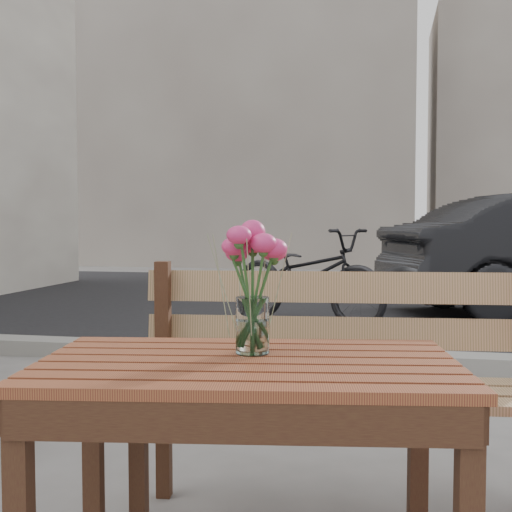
{
  "coord_description": "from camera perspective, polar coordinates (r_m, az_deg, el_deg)",
  "views": [
    {
      "loc": [
        0.33,
        -1.59,
        1.04
      ],
      "look_at": [
        -0.02,
        0.18,
        0.94
      ],
      "focal_mm": 45.0,
      "sensor_mm": 36.0,
      "label": 1
    }
  ],
  "objects": [
    {
      "name": "main_vase",
      "position": [
        1.76,
        -0.32,
        -1.32
      ],
      "size": [
        0.2,
        0.2,
        0.37
      ],
      "color": "white",
      "rests_on": "main_table"
    },
    {
      "name": "street",
      "position": [
        6.74,
        8.31,
        -5.63
      ],
      "size": [
        30.0,
        8.12,
        0.12
      ],
      "color": "black",
      "rests_on": "ground"
    },
    {
      "name": "main_bench",
      "position": [
        2.31,
        7.9,
        -9.13
      ],
      "size": [
        1.51,
        0.57,
        0.91
      ],
      "rotation": [
        0.0,
        0.0,
        0.09
      ],
      "color": "olive",
      "rests_on": "ground"
    },
    {
      "name": "backdrop_buildings",
      "position": [
        16.19,
        10.72,
        12.07
      ],
      "size": [
        15.5,
        4.0,
        8.0
      ],
      "color": "gray",
      "rests_on": "ground"
    },
    {
      "name": "bicycle",
      "position": [
        6.59,
        4.52,
        -1.78
      ],
      "size": [
        1.95,
        1.48,
        0.98
      ],
      "primitive_type": "imported",
      "rotation": [
        0.0,
        0.0,
        1.06
      ],
      "color": "black",
      "rests_on": "ground"
    },
    {
      "name": "main_table",
      "position": [
        1.74,
        -0.74,
        -12.8
      ],
      "size": [
        1.18,
        0.79,
        0.68
      ],
      "rotation": [
        0.0,
        0.0,
        0.14
      ],
      "color": "#5D2418",
      "rests_on": "ground"
    }
  ]
}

